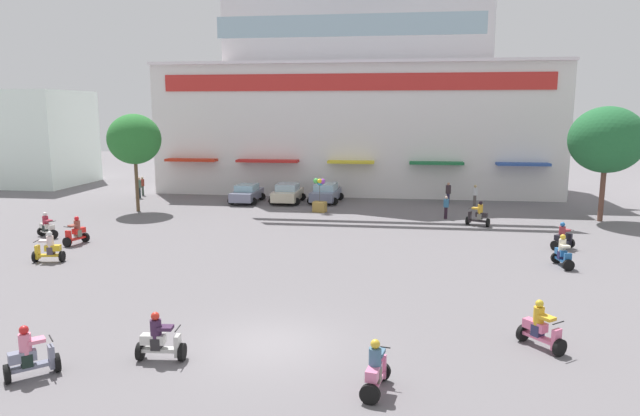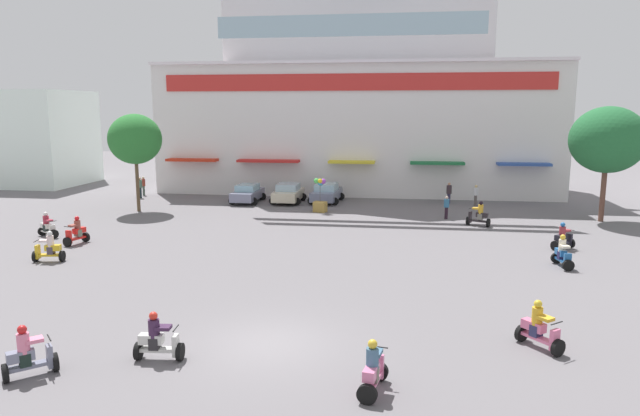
% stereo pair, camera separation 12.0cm
% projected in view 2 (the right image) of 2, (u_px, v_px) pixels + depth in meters
% --- Properties ---
extents(ground_plane, '(128.00, 128.00, 0.00)m').
position_uv_depth(ground_plane, '(324.00, 246.00, 30.28)').
color(ground_plane, slate).
extents(colonial_building, '(34.06, 14.44, 21.22)m').
position_uv_depth(colonial_building, '(358.00, 86.00, 50.40)').
color(colonial_building, silver).
rests_on(colonial_building, ground).
extents(flank_building_left, '(12.22, 8.68, 8.99)m').
position_uv_depth(flank_building_left, '(19.00, 138.00, 54.90)').
color(flank_building_left, white).
rests_on(flank_building_left, ground).
extents(plaza_tree_0, '(3.66, 3.90, 6.91)m').
position_uv_depth(plaza_tree_0, '(135.00, 139.00, 39.81)').
color(plaza_tree_0, brown).
rests_on(plaza_tree_0, ground).
extents(plaza_tree_1, '(4.66, 4.82, 7.42)m').
position_uv_depth(plaza_tree_1, '(608.00, 140.00, 36.09)').
color(plaza_tree_1, brown).
rests_on(plaza_tree_1, ground).
extents(parked_car_0, '(2.36, 4.11, 1.43)m').
position_uv_depth(parked_car_0, '(248.00, 193.00, 44.40)').
color(parked_car_0, slate).
rests_on(parked_car_0, ground).
extents(parked_car_1, '(2.50, 3.92, 1.52)m').
position_uv_depth(parked_car_1, '(288.00, 193.00, 44.22)').
color(parked_car_1, beige).
rests_on(parked_car_1, ground).
extents(parked_car_2, '(2.62, 4.29, 1.49)m').
position_uv_depth(parked_car_2, '(326.00, 193.00, 44.43)').
color(parked_car_2, slate).
rests_on(parked_car_2, ground).
extents(scooter_rider_0, '(0.77, 1.53, 1.48)m').
position_uv_depth(scooter_rider_0, '(373.00, 370.00, 14.48)').
color(scooter_rider_0, black).
rests_on(scooter_rider_0, ground).
extents(scooter_rider_1, '(1.35, 1.20, 1.45)m').
position_uv_depth(scooter_rider_1, '(563.00, 238.00, 29.42)').
color(scooter_rider_1, black).
rests_on(scooter_rider_1, ground).
extents(scooter_rider_2, '(0.71, 1.51, 1.52)m').
position_uv_depth(scooter_rider_2, '(563.00, 254.00, 26.12)').
color(scooter_rider_2, black).
rests_on(scooter_rider_2, ground).
extents(scooter_rider_3, '(1.49, 1.15, 1.46)m').
position_uv_depth(scooter_rider_3, '(47.00, 227.00, 32.27)').
color(scooter_rider_3, black).
rests_on(scooter_rider_3, ground).
extents(scooter_rider_4, '(1.33, 1.45, 1.50)m').
position_uv_depth(scooter_rider_4, '(539.00, 329.00, 17.20)').
color(scooter_rider_4, black).
rests_on(scooter_rider_4, ground).
extents(scooter_rider_5, '(1.42, 0.64, 1.46)m').
position_uv_depth(scooter_rider_5, '(158.00, 341.00, 16.39)').
color(scooter_rider_5, black).
rests_on(scooter_rider_5, ground).
extents(scooter_rider_6, '(0.86, 1.50, 1.53)m').
position_uv_depth(scooter_rider_6, '(76.00, 233.00, 30.58)').
color(scooter_rider_6, black).
rests_on(scooter_rider_6, ground).
extents(scooter_rider_7, '(1.36, 1.31, 1.50)m').
position_uv_depth(scooter_rider_7, '(28.00, 356.00, 15.33)').
color(scooter_rider_7, black).
rests_on(scooter_rider_7, ground).
extents(scooter_rider_8, '(1.51, 1.05, 1.59)m').
position_uv_depth(scooter_rider_8, '(479.00, 216.00, 35.38)').
color(scooter_rider_8, black).
rests_on(scooter_rider_8, ground).
extents(scooter_rider_9, '(1.48, 0.76, 1.49)m').
position_uv_depth(scooter_rider_9, '(49.00, 249.00, 27.07)').
color(scooter_rider_9, black).
rests_on(scooter_rider_9, ground).
extents(pedestrian_0, '(0.56, 0.56, 1.64)m').
position_uv_depth(pedestrian_0, '(449.00, 192.00, 43.80)').
color(pedestrian_0, '#2F2A48').
rests_on(pedestrian_0, ground).
extents(pedestrian_1, '(0.42, 0.42, 1.53)m').
position_uv_depth(pedestrian_1, '(446.00, 206.00, 37.66)').
color(pedestrian_1, black).
rests_on(pedestrian_1, ground).
extents(pedestrian_2, '(0.39, 0.39, 1.72)m').
position_uv_depth(pedestrian_2, '(140.00, 186.00, 46.59)').
color(pedestrian_2, '#18262A').
rests_on(pedestrian_2, ground).
extents(pedestrian_3, '(0.43, 0.43, 1.60)m').
position_uv_depth(pedestrian_3, '(143.00, 185.00, 48.08)').
color(pedestrian_3, '#3F4D42').
rests_on(pedestrian_3, ground).
extents(pedestrian_4, '(0.49, 0.49, 1.60)m').
position_uv_depth(pedestrian_4, '(476.00, 194.00, 42.71)').
color(pedestrian_4, '#564E4B').
rests_on(pedestrian_4, ground).
extents(balloon_vendor_cart, '(1.02, 0.80, 2.43)m').
position_uv_depth(balloon_vendor_cart, '(320.00, 198.00, 40.16)').
color(balloon_vendor_cart, olive).
rests_on(balloon_vendor_cart, ground).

